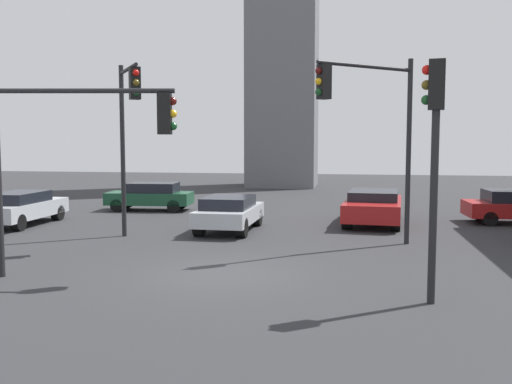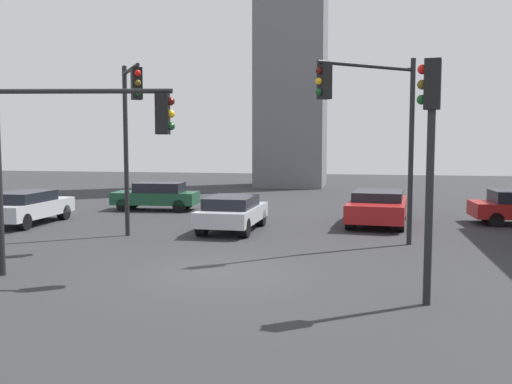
{
  "view_description": "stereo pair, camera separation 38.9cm",
  "coord_description": "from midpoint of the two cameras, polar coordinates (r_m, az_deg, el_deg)",
  "views": [
    {
      "loc": [
        3.17,
        -13.82,
        3.36
      ],
      "look_at": [
        0.5,
        2.16,
        1.9
      ],
      "focal_mm": 39.62,
      "sensor_mm": 36.0,
      "label": 1
    },
    {
      "loc": [
        3.56,
        -13.75,
        3.36
      ],
      "look_at": [
        0.5,
        2.16,
        1.9
      ],
      "focal_mm": 39.62,
      "sensor_mm": 36.0,
      "label": 2
    }
  ],
  "objects": [
    {
      "name": "ground_plane",
      "position": [
        14.58,
        -4.14,
        -8.2
      ],
      "size": [
        88.77,
        88.77,
        0.0
      ],
      "primitive_type": "plane",
      "color": "#2D2D30"
    },
    {
      "name": "traffic_light_0",
      "position": [
        17.8,
        10.96,
        7.77
      ],
      "size": [
        2.97,
        2.6,
        5.99
      ],
      "rotation": [
        0.0,
        0.0,
        -2.43
      ],
      "color": "black",
      "rests_on": "ground_plane"
    },
    {
      "name": "traffic_light_1",
      "position": [
        19.39,
        -13.37,
        7.4
      ],
      "size": [
        1.54,
        2.24,
        5.98
      ],
      "rotation": [
        0.0,
        0.0,
        -0.99
      ],
      "color": "black",
      "rests_on": "ground_plane"
    },
    {
      "name": "traffic_light_2",
      "position": [
        14.49,
        -17.87,
        5.49
      ],
      "size": [
        4.44,
        0.92,
        4.92
      ],
      "rotation": [
        0.0,
        0.0,
        0.16
      ],
      "color": "black",
      "rests_on": "ground_plane"
    },
    {
      "name": "traffic_light_3",
      "position": [
        11.98,
        16.69,
        5.55
      ],
      "size": [
        0.48,
        0.37,
        4.99
      ],
      "rotation": [
        0.0,
        0.0,
        2.97
      ],
      "color": "black",
      "rests_on": "ground_plane"
    },
    {
      "name": "car_0",
      "position": [
        23.41,
        11.3,
        -1.4
      ],
      "size": [
        2.58,
        4.96,
        1.35
      ],
      "rotation": [
        0.0,
        0.0,
        -1.66
      ],
      "color": "maroon",
      "rests_on": "ground_plane"
    },
    {
      "name": "car_2",
      "position": [
        21.17,
        -3.23,
        -2.03
      ],
      "size": [
        1.98,
        4.18,
        1.32
      ],
      "rotation": [
        0.0,
        0.0,
        1.55
      ],
      "color": "#ADB2B7",
      "rests_on": "ground_plane"
    },
    {
      "name": "car_3",
      "position": [
        24.59,
        -23.07,
        -1.42
      ],
      "size": [
        1.87,
        4.38,
        1.35
      ],
      "rotation": [
        0.0,
        0.0,
        1.58
      ],
      "color": "#ADB2B7",
      "rests_on": "ground_plane"
    },
    {
      "name": "car_4",
      "position": [
        27.96,
        -10.98,
        -0.38
      ],
      "size": [
        4.16,
        1.94,
        1.35
      ],
      "rotation": [
        0.0,
        0.0,
        3.2
      ],
      "color": "#19472D",
      "rests_on": "ground_plane"
    }
  ]
}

